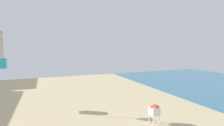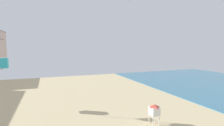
% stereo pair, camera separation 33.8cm
% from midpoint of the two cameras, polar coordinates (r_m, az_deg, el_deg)
% --- Properties ---
extents(lifeguard_stand, '(1.10, 1.10, 2.55)m').
position_cam_midpoint_polar(lifeguard_stand, '(22.87, 13.50, -14.92)').
color(lifeguard_stand, white).
rests_on(lifeguard_stand, ground).
extents(kite_cyan_box, '(1.05, 1.05, 1.64)m').
position_cam_midpoint_polar(kite_cyan_box, '(32.41, -32.95, -0.06)').
color(kite_cyan_box, '#2DB7CC').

